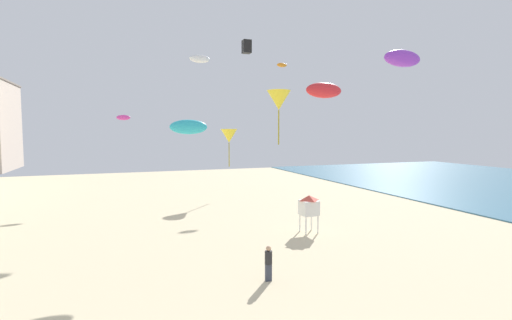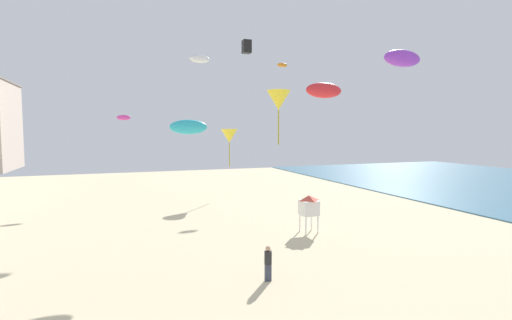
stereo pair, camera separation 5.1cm
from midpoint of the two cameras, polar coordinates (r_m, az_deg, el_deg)
kite_flyer at (r=17.84m, az=1.81°, el=-15.06°), size 0.34×0.34×1.64m
lifeguard_stand at (r=25.90m, az=7.95°, el=-6.86°), size 1.10×1.10×2.55m
kite_yellow_delta at (r=20.79m, az=3.40°, el=8.99°), size 1.30×1.30×2.95m
kite_red_parafoil at (r=25.24m, az=10.16°, el=10.32°), size 2.58×0.72×1.00m
kite_magenta_parafoil at (r=41.37m, az=-19.45°, el=6.08°), size 1.37×0.38×0.53m
kite_purple_parafoil at (r=22.88m, az=21.19°, el=14.13°), size 2.40×0.67×0.93m
kite_black_box at (r=27.11m, az=-1.48°, el=16.75°), size 0.57×0.57×0.89m
kite_yellow_delta_2 at (r=39.80m, az=-4.14°, el=3.65°), size 1.75×1.75×3.97m
kite_orange_parafoil at (r=47.62m, az=3.90°, el=14.14°), size 1.32×0.37×0.51m
kite_white_parafoil at (r=37.97m, az=-8.57°, el=14.90°), size 1.97×0.55×0.77m
kite_cyan_parafoil at (r=23.38m, az=-10.21°, el=4.94°), size 2.29×0.64×0.89m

